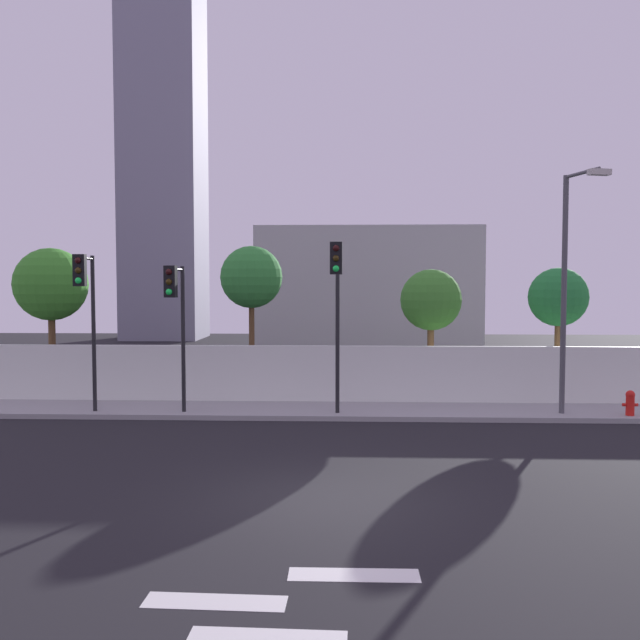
{
  "coord_description": "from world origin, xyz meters",
  "views": [
    {
      "loc": [
        0.53,
        -12.36,
        4.01
      ],
      "look_at": [
        -0.2,
        6.5,
        2.95
      ],
      "focal_mm": 38.26,
      "sensor_mm": 36.0,
      "label": 1
    }
  ],
  "objects_px": {
    "roadside_tree_leftmost": "(51,285)",
    "roadside_tree_midright": "(431,301)",
    "fire_hydrant": "(630,402)",
    "street_lamp_curbside": "(569,275)",
    "roadside_tree_midleft": "(251,278)",
    "traffic_light_left": "(176,306)",
    "roadside_tree_rightmost": "(558,298)",
    "traffic_light_right": "(337,291)",
    "traffic_light_center": "(86,299)"
  },
  "relations": [
    {
      "from": "street_lamp_curbside",
      "to": "fire_hydrant",
      "type": "relative_size",
      "value": 9.5
    },
    {
      "from": "roadside_tree_midleft",
      "to": "traffic_light_left",
      "type": "bearing_deg",
      "value": -112.44
    },
    {
      "from": "roadside_tree_leftmost",
      "to": "roadside_tree_midright",
      "type": "xyz_separation_m",
      "value": [
        13.18,
        -0.0,
        -0.54
      ]
    },
    {
      "from": "traffic_light_right",
      "to": "roadside_tree_leftmost",
      "type": "bearing_deg",
      "value": 158.28
    },
    {
      "from": "traffic_light_center",
      "to": "roadside_tree_midleft",
      "type": "height_order",
      "value": "roadside_tree_midleft"
    },
    {
      "from": "traffic_light_right",
      "to": "roadside_tree_midleft",
      "type": "distance_m",
      "value": 5.01
    },
    {
      "from": "traffic_light_center",
      "to": "roadside_tree_rightmost",
      "type": "xyz_separation_m",
      "value": [
        14.69,
        4.01,
        -0.06
      ]
    },
    {
      "from": "roadside_tree_rightmost",
      "to": "traffic_light_center",
      "type": "bearing_deg",
      "value": -164.74
    },
    {
      "from": "traffic_light_left",
      "to": "roadside_tree_midleft",
      "type": "bearing_deg",
      "value": 67.56
    },
    {
      "from": "traffic_light_right",
      "to": "street_lamp_curbside",
      "type": "xyz_separation_m",
      "value": [
        6.67,
        0.52,
        0.47
      ]
    },
    {
      "from": "roadside_tree_midleft",
      "to": "roadside_tree_midright",
      "type": "bearing_deg",
      "value": -0.0
    },
    {
      "from": "fire_hydrant",
      "to": "roadside_tree_midright",
      "type": "relative_size",
      "value": 0.16
    },
    {
      "from": "fire_hydrant",
      "to": "roadside_tree_leftmost",
      "type": "bearing_deg",
      "value": 169.15
    },
    {
      "from": "fire_hydrant",
      "to": "roadside_tree_rightmost",
      "type": "height_order",
      "value": "roadside_tree_rightmost"
    },
    {
      "from": "street_lamp_curbside",
      "to": "roadside_tree_leftmost",
      "type": "relative_size",
      "value": 1.34
    },
    {
      "from": "traffic_light_left",
      "to": "traffic_light_center",
      "type": "relative_size",
      "value": 0.93
    },
    {
      "from": "fire_hydrant",
      "to": "roadside_tree_midleft",
      "type": "relative_size",
      "value": 0.14
    },
    {
      "from": "traffic_light_center",
      "to": "roadside_tree_leftmost",
      "type": "height_order",
      "value": "roadside_tree_leftmost"
    },
    {
      "from": "traffic_light_right",
      "to": "roadside_tree_midleft",
      "type": "relative_size",
      "value": 0.95
    },
    {
      "from": "roadside_tree_midright",
      "to": "traffic_light_left",
      "type": "bearing_deg",
      "value": -153.09
    },
    {
      "from": "roadside_tree_rightmost",
      "to": "traffic_light_right",
      "type": "bearing_deg",
      "value": -151.84
    },
    {
      "from": "roadside_tree_leftmost",
      "to": "roadside_tree_midright",
      "type": "distance_m",
      "value": 13.19
    },
    {
      "from": "street_lamp_curbside",
      "to": "roadside_tree_midleft",
      "type": "xyz_separation_m",
      "value": [
        -9.66,
        3.48,
        -0.07
      ]
    },
    {
      "from": "roadside_tree_midleft",
      "to": "traffic_light_center",
      "type": "bearing_deg",
      "value": -136.6
    },
    {
      "from": "traffic_light_center",
      "to": "roadside_tree_rightmost",
      "type": "distance_m",
      "value": 15.23
    },
    {
      "from": "roadside_tree_rightmost",
      "to": "roadside_tree_midright",
      "type": "bearing_deg",
      "value": -180.0
    },
    {
      "from": "roadside_tree_midleft",
      "to": "roadside_tree_midright",
      "type": "xyz_separation_m",
      "value": [
        6.16,
        -0.0,
        -0.78
      ]
    },
    {
      "from": "traffic_light_left",
      "to": "traffic_light_right",
      "type": "relative_size",
      "value": 0.87
    },
    {
      "from": "roadside_tree_leftmost",
      "to": "roadside_tree_rightmost",
      "type": "height_order",
      "value": "roadside_tree_leftmost"
    },
    {
      "from": "traffic_light_center",
      "to": "street_lamp_curbside",
      "type": "height_order",
      "value": "street_lamp_curbside"
    },
    {
      "from": "traffic_light_center",
      "to": "roadside_tree_leftmost",
      "type": "bearing_deg",
      "value": 124.83
    },
    {
      "from": "traffic_light_center",
      "to": "street_lamp_curbside",
      "type": "distance_m",
      "value": 13.93
    },
    {
      "from": "traffic_light_center",
      "to": "fire_hydrant",
      "type": "distance_m",
      "value": 16.0
    },
    {
      "from": "street_lamp_curbside",
      "to": "roadside_tree_rightmost",
      "type": "xyz_separation_m",
      "value": [
        0.79,
        3.48,
        -0.75
      ]
    },
    {
      "from": "street_lamp_curbside",
      "to": "roadside_tree_midleft",
      "type": "distance_m",
      "value": 10.27
    },
    {
      "from": "roadside_tree_leftmost",
      "to": "roadside_tree_midright",
      "type": "bearing_deg",
      "value": -0.0
    },
    {
      "from": "traffic_light_right",
      "to": "roadside_tree_rightmost",
      "type": "height_order",
      "value": "traffic_light_right"
    },
    {
      "from": "roadside_tree_leftmost",
      "to": "roadside_tree_midleft",
      "type": "height_order",
      "value": "roadside_tree_midleft"
    },
    {
      "from": "fire_hydrant",
      "to": "roadside_tree_leftmost",
      "type": "distance_m",
      "value": 19.13
    },
    {
      "from": "traffic_light_left",
      "to": "traffic_light_center",
      "type": "distance_m",
      "value": 2.61
    },
    {
      "from": "traffic_light_right",
      "to": "fire_hydrant",
      "type": "xyz_separation_m",
      "value": [
        8.48,
        0.45,
        -3.21
      ]
    },
    {
      "from": "traffic_light_left",
      "to": "traffic_light_right",
      "type": "bearing_deg",
      "value": -0.46
    },
    {
      "from": "street_lamp_curbside",
      "to": "traffic_light_left",
      "type": "bearing_deg",
      "value": -177.57
    },
    {
      "from": "traffic_light_left",
      "to": "street_lamp_curbside",
      "type": "relative_size",
      "value": 0.62
    },
    {
      "from": "street_lamp_curbside",
      "to": "roadside_tree_midleft",
      "type": "bearing_deg",
      "value": 160.22
    },
    {
      "from": "fire_hydrant",
      "to": "roadside_tree_midleft",
      "type": "bearing_deg",
      "value": 162.83
    },
    {
      "from": "roadside_tree_midright",
      "to": "traffic_light_center",
      "type": "bearing_deg",
      "value": -158.92
    },
    {
      "from": "roadside_tree_leftmost",
      "to": "roadside_tree_rightmost",
      "type": "relative_size",
      "value": 1.16
    },
    {
      "from": "fire_hydrant",
      "to": "roadside_tree_rightmost",
      "type": "xyz_separation_m",
      "value": [
        -1.02,
        3.54,
        2.93
      ]
    },
    {
      "from": "traffic_light_left",
      "to": "traffic_light_center",
      "type": "xyz_separation_m",
      "value": [
        -2.6,
        -0.05,
        0.22
      ]
    }
  ]
}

